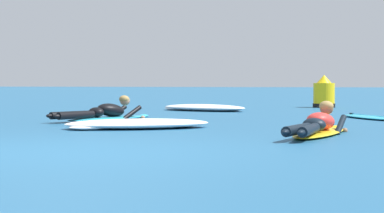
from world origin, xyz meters
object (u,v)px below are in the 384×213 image
at_px(channel_marker_buoy, 324,95).
at_px(drifting_surfboard, 370,117).
at_px(surfer_near, 318,126).
at_px(surfer_far, 105,113).

bearing_deg(channel_marker_buoy, drifting_surfboard, -80.39).
relative_size(surfer_near, channel_marker_buoy, 2.81).
bearing_deg(surfer_far, channel_marker_buoy, 59.95).
bearing_deg(drifting_surfboard, surfer_far, -163.38).
relative_size(surfer_far, channel_marker_buoy, 2.64).
distance_m(surfer_far, channel_marker_buoy, 8.55).
xyz_separation_m(surfer_far, channel_marker_buoy, (4.28, 7.40, 0.24)).
height_order(surfer_far, drifting_surfboard, surfer_far).
bearing_deg(surfer_near, surfer_far, 144.48).
xyz_separation_m(surfer_near, surfer_far, (-4.26, 3.04, 0.00)).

